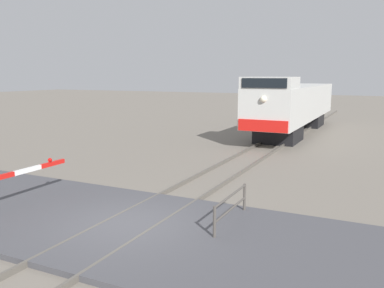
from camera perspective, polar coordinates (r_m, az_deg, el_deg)
ground_plane at (r=11.40m, az=-8.91°, el=-11.71°), size 160.00×160.00×0.00m
rail_track_left at (r=11.77m, az=-11.84°, el=-10.70°), size 0.08×80.00×0.15m
rail_track_right at (r=11.00m, az=-5.78°, el=-12.02°), size 0.08×80.00×0.15m
road_surface at (r=11.37m, az=-8.92°, el=-11.36°), size 36.00×5.64×0.15m
locomotive at (r=29.86m, az=14.15°, el=5.39°), size 2.91×16.28×4.03m
guard_railing at (r=11.21m, az=5.49°, el=-8.65°), size 0.08×2.38×0.95m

